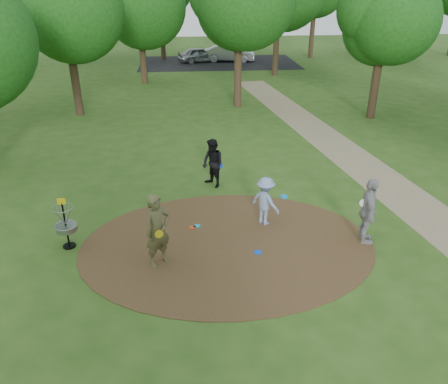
{
  "coord_description": "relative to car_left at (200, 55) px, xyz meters",
  "views": [
    {
      "loc": [
        -1.02,
        -10.52,
        6.87
      ],
      "look_at": [
        0.0,
        1.2,
        1.1
      ],
      "focal_mm": 35.0,
      "sensor_mm": 36.0,
      "label": 1
    }
  ],
  "objects": [
    {
      "name": "parking_lot",
      "position": [
        1.68,
        -0.43,
        -0.66
      ],
      "size": [
        14.0,
        8.0,
        0.01
      ],
      "primitive_type": "cube",
      "color": "black",
      "rests_on": "ground"
    },
    {
      "name": "player_observer_with_disc",
      "position": [
        -2.21,
        -31.16,
        0.35
      ],
      "size": [
        0.88,
        0.83,
        2.02
      ],
      "color": "brown",
      "rests_on": "ground"
    },
    {
      "name": "car_right",
      "position": [
        2.72,
        0.05,
        0.09
      ],
      "size": [
        4.75,
        2.21,
        1.51
      ],
      "primitive_type": "imported",
      "rotation": [
        0.0,
        0.0,
        1.43
      ],
      "color": "#97989E",
      "rests_on": "ground"
    },
    {
      "name": "footpath",
      "position": [
        6.18,
        -28.43,
        -0.65
      ],
      "size": [
        7.55,
        39.89,
        0.01
      ],
      "primitive_type": "cube",
      "rotation": [
        0.0,
        0.0,
        0.14
      ],
      "color": "#8C7A5B",
      "rests_on": "ground"
    },
    {
      "name": "dirt_clearing",
      "position": [
        -0.32,
        -30.43,
        -0.65
      ],
      "size": [
        8.4,
        8.4,
        0.02
      ],
      "primitive_type": "cylinder",
      "color": "#47301C",
      "rests_on": "ground"
    },
    {
      "name": "tree_ring",
      "position": [
        1.31,
        -21.52,
        4.46
      ],
      "size": [
        36.87,
        45.78,
        9.03
      ],
      "color": "#332316",
      "rests_on": "ground"
    },
    {
      "name": "disc_ground_cyan",
      "position": [
        -1.16,
        -29.35,
        -0.63
      ],
      "size": [
        0.22,
        0.22,
        0.02
      ],
      "primitive_type": "cylinder",
      "color": "#169BB7",
      "rests_on": "dirt_clearing"
    },
    {
      "name": "disc_ground_red",
      "position": [
        -1.31,
        -29.42,
        -0.63
      ],
      "size": [
        0.22,
        0.22,
        0.02
      ],
      "primitive_type": "cylinder",
      "color": "red",
      "rests_on": "dirt_clearing"
    },
    {
      "name": "car_left",
      "position": [
        0.0,
        0.0,
        0.0
      ],
      "size": [
        4.17,
        2.68,
        1.32
      ],
      "primitive_type": "imported",
      "rotation": [
        0.0,
        0.0,
        1.88
      ],
      "color": "#93969A",
      "rests_on": "ground"
    },
    {
      "name": "player_walking_with_disc",
      "position": [
        -0.48,
        -26.45,
        0.23
      ],
      "size": [
        1.05,
        1.1,
        1.78
      ],
      "color": "black",
      "rests_on": "ground"
    },
    {
      "name": "player_throwing_with_disc",
      "position": [
        0.94,
        -29.31,
        0.12
      ],
      "size": [
        1.26,
        1.13,
        1.55
      ],
      "color": "#7D91BA",
      "rests_on": "ground"
    },
    {
      "name": "disc_ground_blue",
      "position": [
        0.49,
        -30.92,
        -0.63
      ],
      "size": [
        0.22,
        0.22,
        0.02
      ],
      "primitive_type": "cylinder",
      "color": "blue",
      "rests_on": "dirt_clearing"
    },
    {
      "name": "player_waiting_with_disc",
      "position": [
        3.63,
        -30.6,
        0.33
      ],
      "size": [
        0.7,
        1.24,
        1.99
      ],
      "color": "#98989A",
      "rests_on": "ground"
    },
    {
      "name": "ground",
      "position": [
        -0.32,
        -30.43,
        -0.66
      ],
      "size": [
        100.0,
        100.0,
        0.0
      ],
      "primitive_type": "plane",
      "color": "#2D5119",
      "rests_on": "ground"
    },
    {
      "name": "disc_golf_basket",
      "position": [
        -4.82,
        -30.13,
        0.21
      ],
      "size": [
        0.63,
        0.63,
        1.54
      ],
      "color": "black",
      "rests_on": "ground"
    }
  ]
}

